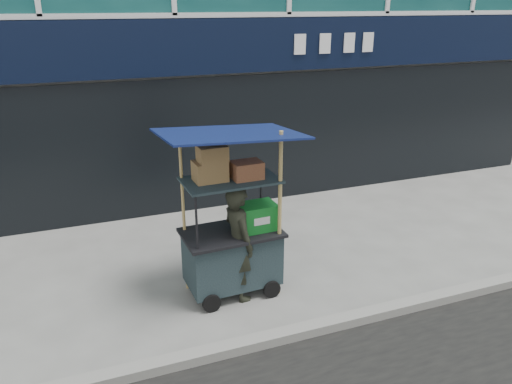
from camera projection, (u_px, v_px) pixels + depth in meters
name	position (u px, v px, depth m)	size (l,w,h in m)	color
ground	(262.00, 333.00, 5.79)	(80.00, 80.00, 0.00)	slate
curb	(269.00, 339.00, 5.59)	(80.00, 0.18, 0.12)	gray
vendor_cart	(233.00, 237.00, 6.38)	(1.71, 1.23, 2.24)	black
vendor_man	(238.00, 243.00, 6.27)	(0.56, 0.37, 1.53)	black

